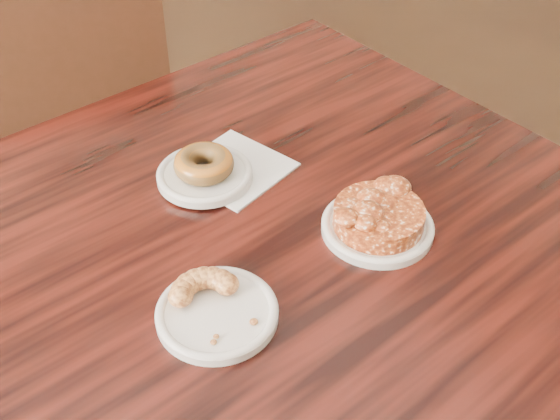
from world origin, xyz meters
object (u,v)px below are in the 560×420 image
apple_fritter (379,213)px  cruller_fragment (216,303)px  cafe_table (284,399)px  glazed_donut (204,164)px  chair_far (69,138)px

apple_fritter → cruller_fragment: 0.27m
cafe_table → glazed_donut: size_ratio=10.77×
chair_far → cruller_fragment: (-0.03, -0.92, 0.33)m
glazed_donut → apple_fritter: (0.16, -0.22, 0.00)m
chair_far → apple_fritter: 0.98m
cafe_table → apple_fritter: 0.43m
cafe_table → chair_far: (-0.11, 0.84, 0.08)m
chair_far → glazed_donut: size_ratio=9.87×
apple_fritter → cruller_fragment: bearing=-173.4°
chair_far → cruller_fragment: 0.98m
glazed_donut → cruller_fragment: size_ratio=0.87×
cafe_table → apple_fritter: (0.12, -0.05, 0.41)m
apple_fritter → cafe_table: bearing=159.8°
cafe_table → cruller_fragment: (-0.14, -0.08, 0.40)m
cruller_fragment → chair_far: bearing=87.9°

